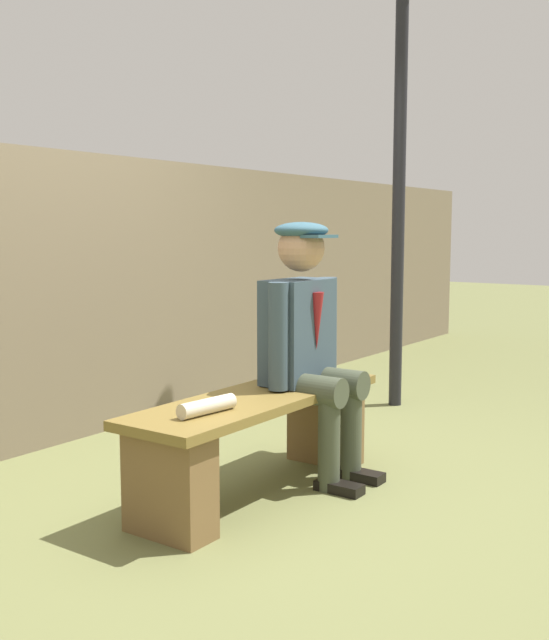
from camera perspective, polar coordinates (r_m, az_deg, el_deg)
The scene contains 6 objects.
ground_plane at distance 3.80m, azimuth -1.23°, elevation -12.89°, with size 30.00×30.00×0.00m, color olive.
bench at distance 3.71m, azimuth -1.24°, elevation -8.46°, with size 1.55×0.46×0.49m.
seated_man at distance 3.87m, azimuth 2.53°, elevation -1.25°, with size 0.56×0.56×1.32m.
rolled_magazine at distance 3.30m, azimuth -5.10°, elevation -6.49°, with size 0.07×0.07×0.30m, color beige.
stadium_wall at distance 4.72m, azimuth -17.04°, elevation 1.56°, with size 12.00×0.24×1.75m, color #72634D.
lamp_post at distance 5.57m, azimuth 9.41°, elevation 12.65°, with size 0.21×0.21×3.08m.
Camera 1 is at (2.88, 2.12, 1.28)m, focal length 42.48 mm.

